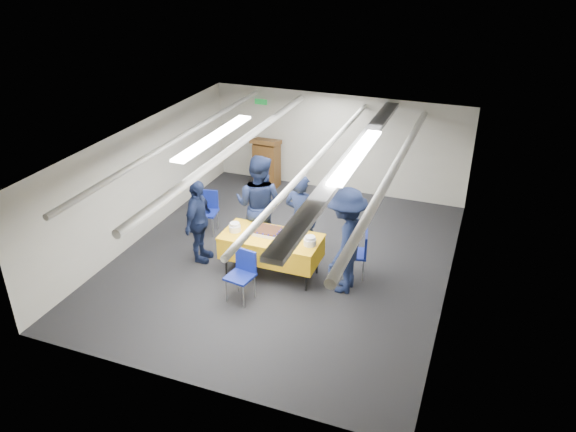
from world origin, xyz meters
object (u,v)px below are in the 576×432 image
(chair_near, at_px, (243,270))
(chair_right, at_px, (359,250))
(serving_table, at_px, (271,247))
(podium, at_px, (267,163))
(sheet_cake, at_px, (267,231))
(sailor_a, at_px, (300,219))
(sailor_b, at_px, (259,205))
(chair_left, at_px, (208,207))
(sailor_c, at_px, (199,222))
(sailor_d, at_px, (345,241))

(chair_near, bearing_deg, chair_right, 38.84)
(serving_table, bearing_deg, podium, 113.90)
(chair_near, height_order, chair_right, same)
(sheet_cake, relative_size, chair_near, 0.57)
(sailor_a, distance_m, sailor_b, 0.86)
(podium, relative_size, sailor_a, 0.72)
(podium, bearing_deg, chair_left, -95.86)
(sheet_cake, xyz_separation_m, sailor_c, (-1.31, -0.09, -0.01))
(sailor_d, bearing_deg, serving_table, -86.86)
(sheet_cake, height_order, chair_right, chair_right)
(chair_right, distance_m, sailor_c, 2.96)
(sheet_cake, bearing_deg, sailor_d, -2.99)
(serving_table, relative_size, podium, 1.40)
(serving_table, relative_size, sheet_cake, 3.54)
(serving_table, distance_m, sailor_c, 1.45)
(chair_near, relative_size, chair_left, 1.00)
(sheet_cake, bearing_deg, podium, 112.78)
(chair_right, distance_m, sailor_a, 1.21)
(sheet_cake, height_order, podium, podium)
(podium, xyz_separation_m, chair_right, (3.06, -3.08, -0.08))
(sheet_cake, relative_size, sailor_d, 0.26)
(sheet_cake, xyz_separation_m, chair_left, (-1.72, 0.99, -0.28))
(chair_left, bearing_deg, serving_table, -30.03)
(chair_right, height_order, chair_left, same)
(serving_table, xyz_separation_m, chair_left, (-1.84, 1.06, -0.03))
(sailor_b, relative_size, sailor_d, 1.04)
(chair_right, xyz_separation_m, chair_left, (-3.31, 0.58, 0.00))
(sailor_a, bearing_deg, podium, -45.77)
(sailor_c, bearing_deg, chair_left, 16.28)
(serving_table, xyz_separation_m, podium, (-1.58, 3.56, 0.05))
(serving_table, relative_size, chair_near, 2.02)
(sheet_cake, xyz_separation_m, sailor_a, (0.44, 0.54, 0.06))
(sheet_cake, xyz_separation_m, chair_right, (1.59, 0.41, -0.28))
(chair_near, height_order, sailor_d, sailor_d)
(serving_table, bearing_deg, sailor_a, 62.39)
(podium, bearing_deg, chair_right, -45.23)
(serving_table, bearing_deg, sailor_b, 127.12)
(chair_near, height_order, sailor_a, sailor_a)
(podium, distance_m, chair_near, 4.63)
(chair_left, bearing_deg, sailor_d, -18.49)
(serving_table, distance_m, chair_left, 2.12)
(chair_near, relative_size, chair_right, 1.00)
(serving_table, xyz_separation_m, sailor_b, (-0.53, 0.70, 0.42))
(serving_table, height_order, sailor_c, sailor_c)
(chair_left, xyz_separation_m, sailor_d, (3.17, -1.06, 0.41))
(chair_near, height_order, chair_left, same)
(chair_near, xyz_separation_m, chair_right, (1.64, 1.32, 0.00))
(chair_right, bearing_deg, serving_table, -161.94)
(chair_right, relative_size, sailor_a, 0.50)
(chair_near, relative_size, sailor_c, 0.54)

